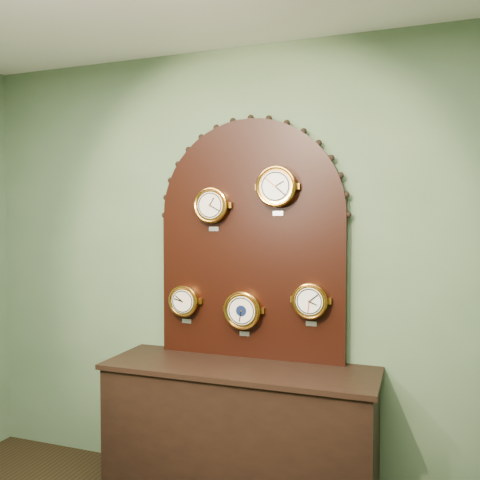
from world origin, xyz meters
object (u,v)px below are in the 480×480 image
at_px(hygrometer, 185,301).
at_px(barometer, 243,310).
at_px(shop_counter, 239,437).
at_px(display_board, 251,231).
at_px(roman_clock, 212,205).
at_px(arabic_clock, 277,187).
at_px(tide_clock, 310,301).

xyz_separation_m(hygrometer, barometer, (0.40, -0.00, -0.04)).
bearing_deg(shop_counter, display_board, 90.00).
bearing_deg(hygrometer, display_board, 8.72).
distance_m(shop_counter, roman_clock, 1.42).
xyz_separation_m(arabic_clock, tide_clock, (0.21, 0.00, -0.68)).
xyz_separation_m(shop_counter, hygrometer, (-0.43, 0.15, 0.77)).
height_order(display_board, arabic_clock, display_board).
relative_size(display_board, barometer, 5.25).
height_order(display_board, tide_clock, display_board).
bearing_deg(tide_clock, barometer, -179.90).
bearing_deg(barometer, hygrometer, 179.85).
bearing_deg(arabic_clock, hygrometer, 179.89).
distance_m(shop_counter, display_board, 1.25).
relative_size(roman_clock, hygrometer, 1.08).
bearing_deg(display_board, hygrometer, -171.28).
relative_size(display_board, roman_clock, 5.51).
bearing_deg(display_board, roman_clock, -164.27).
relative_size(roman_clock, barometer, 0.95).
bearing_deg(shop_counter, barometer, 100.50).
distance_m(arabic_clock, tide_clock, 0.71).
height_order(arabic_clock, tide_clock, arabic_clock).
bearing_deg(arabic_clock, roman_clock, 179.92).
xyz_separation_m(shop_counter, roman_clock, (-0.24, 0.15, 1.39)).
distance_m(roman_clock, tide_clock, 0.85).
height_order(display_board, barometer, display_board).
height_order(roman_clock, hygrometer, roman_clock).
relative_size(arabic_clock, barometer, 1.03).
bearing_deg(tide_clock, hygrometer, 179.98).
relative_size(shop_counter, roman_clock, 5.76).
relative_size(shop_counter, tide_clock, 5.98).
relative_size(shop_counter, hygrometer, 6.25).
height_order(shop_counter, barometer, barometer).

